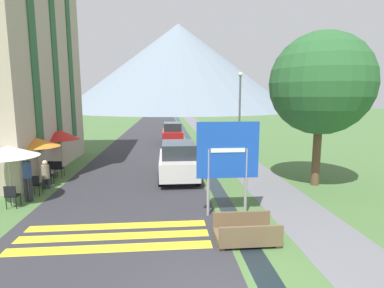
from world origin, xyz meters
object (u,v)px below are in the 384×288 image
at_px(hotel_building, 5,51).
at_px(cafe_umbrella_rear_red, 61,135).
at_px(parked_car_near, 178,160).
at_px(streetlamp, 240,110).
at_px(person_standing_terrace, 27,175).
at_px(person_seated_near, 46,173).
at_px(cafe_chair_far_left, 59,167).
at_px(cafe_chair_near_right, 35,184).
at_px(parked_car_far, 173,133).
at_px(cafe_umbrella_middle_orange, 37,142).
at_px(cafe_chair_far_right, 50,167).
at_px(cafe_chair_nearest, 12,195).
at_px(cafe_umbrella_front_white, 8,151).
at_px(footbridge, 246,233).
at_px(cafe_chair_middle, 48,174).
at_px(road_sign, 228,156).
at_px(tree_by_path, 321,84).

height_order(hotel_building, cafe_umbrella_rear_red, hotel_building).
xyz_separation_m(parked_car_near, streetlamp, (3.93, 3.68, 2.31)).
bearing_deg(person_standing_terrace, person_seated_near, 89.09).
bearing_deg(cafe_chair_far_left, person_seated_near, -77.33).
bearing_deg(cafe_chair_near_right, parked_car_far, 76.53).
relative_size(parked_car_far, cafe_umbrella_middle_orange, 1.95).
xyz_separation_m(cafe_chair_far_right, cafe_umbrella_rear_red, (0.14, 1.39, 1.46)).
relative_size(cafe_chair_near_right, cafe_chair_nearest, 1.00).
xyz_separation_m(cafe_chair_near_right, streetlamp, (9.81, 5.84, 2.71)).
relative_size(parked_car_far, streetlamp, 0.77).
relative_size(cafe_chair_nearest, cafe_umbrella_rear_red, 0.38).
height_order(cafe_chair_nearest, streetlamp, streetlamp).
height_order(cafe_chair_far_left, cafe_umbrella_front_white, cafe_umbrella_front_white).
relative_size(hotel_building, cafe_chair_near_right, 13.97).
bearing_deg(footbridge, cafe_chair_near_right, 148.73).
xyz_separation_m(cafe_chair_nearest, streetlamp, (10.05, 7.22, 2.71)).
height_order(person_seated_near, streetlamp, streetlamp).
xyz_separation_m(parked_car_near, cafe_chair_far_right, (-6.37, 0.73, -0.40)).
distance_m(parked_car_far, cafe_chair_middle, 13.72).
relative_size(parked_car_near, cafe_chair_far_left, 4.88).
bearing_deg(cafe_umbrella_front_white, cafe_chair_near_right, 62.01).
height_order(footbridge, cafe_umbrella_rear_red, cafe_umbrella_rear_red).
height_order(hotel_building, cafe_chair_near_right, hotel_building).
relative_size(footbridge, person_seated_near, 1.34).
relative_size(parked_car_near, cafe_chair_far_right, 4.88).
distance_m(person_standing_terrace, streetlamp, 11.95).
distance_m(road_sign, cafe_chair_near_right, 7.94).
xyz_separation_m(footbridge, cafe_umbrella_rear_red, (-7.82, 8.82, 1.75)).
height_order(road_sign, cafe_chair_nearest, road_sign).
bearing_deg(person_seated_near, footbridge, -36.53).
height_order(hotel_building, cafe_chair_middle, hotel_building).
relative_size(road_sign, cafe_chair_middle, 3.74).
height_order(cafe_chair_near_right, streetlamp, streetlamp).
height_order(footbridge, cafe_chair_far_left, cafe_chair_far_left).
xyz_separation_m(footbridge, cafe_chair_far_left, (-7.54, 7.38, 0.29)).
relative_size(cafe_chair_near_right, cafe_umbrella_middle_orange, 0.39).
height_order(cafe_umbrella_front_white, person_standing_terrace, cafe_umbrella_front_white).
bearing_deg(cafe_umbrella_middle_orange, cafe_chair_far_left, 68.45).
bearing_deg(parked_car_near, cafe_chair_middle, -173.58).
height_order(cafe_umbrella_middle_orange, person_seated_near, cafe_umbrella_middle_orange).
bearing_deg(person_standing_terrace, tree_by_path, 5.62).
relative_size(cafe_chair_far_left, person_standing_terrace, 0.48).
bearing_deg(cafe_umbrella_rear_red, hotel_building, 167.58).
bearing_deg(person_standing_terrace, road_sign, -15.19).
height_order(road_sign, cafe_umbrella_middle_orange, road_sign).
bearing_deg(cafe_chair_nearest, cafe_umbrella_middle_orange, 80.32).
xyz_separation_m(cafe_umbrella_rear_red, tree_by_path, (12.40, -3.76, 2.57)).
distance_m(cafe_umbrella_middle_orange, tree_by_path, 12.89).
bearing_deg(cafe_umbrella_rear_red, road_sign, -42.11).
height_order(hotel_building, cafe_chair_far_left, hotel_building).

